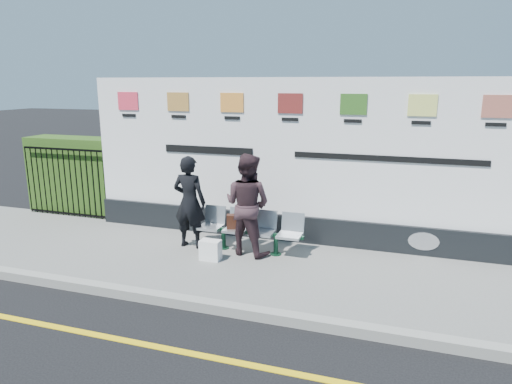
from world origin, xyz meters
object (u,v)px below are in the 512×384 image
Objects in this scene: billboard at (290,172)px; woman_left at (190,202)px; woman_right at (247,204)px; bench at (249,241)px.

billboard reaches higher than woman_left.
billboard reaches higher than woman_right.
woman_right reaches higher than woman_left.
woman_left is (-1.09, -0.08, 0.64)m from bench.
woman_right is at bearing -178.93° from woman_left.
bench is 1.06× the size of woman_right.
woman_left is 0.95× the size of woman_right.
woman_right is at bearing -118.99° from billboard.
bench is 0.68m from woman_right.
billboard is 1.14m from woman_right.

